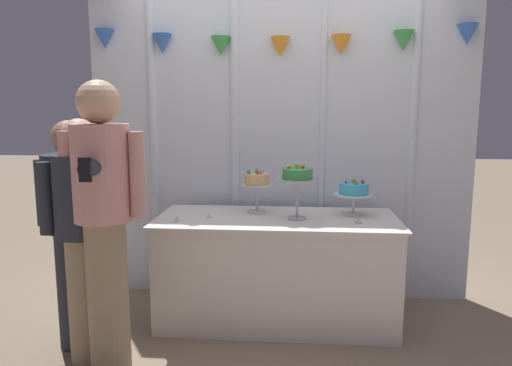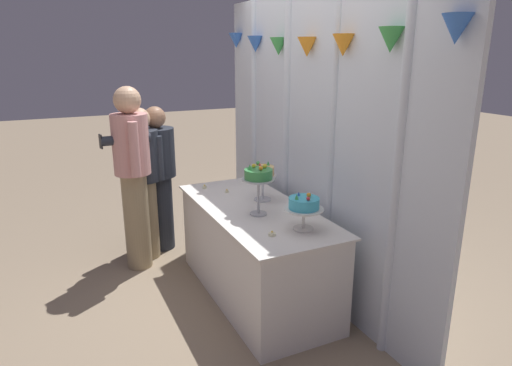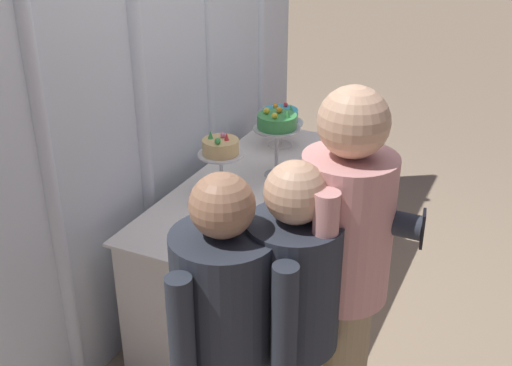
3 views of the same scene
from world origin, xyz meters
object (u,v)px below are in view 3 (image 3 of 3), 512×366
cake_display_center (277,125)px  guest_man_pink_jacket (342,287)px  guest_girl_blue_dress (293,335)px  tealight_near_left (226,225)px  cake_table (259,245)px  cake_display_leftmost (221,151)px  tealight_far_left (233,251)px  tealight_near_right (318,151)px  guest_man_dark_suit (226,351)px  cake_display_rightmost (280,118)px

cake_display_center → guest_man_pink_jacket: guest_man_pink_jacket is taller
guest_girl_blue_dress → tealight_near_left: bearing=43.6°
cake_table → cake_display_leftmost: cake_display_leftmost is taller
tealight_far_left → tealight_near_left: size_ratio=1.07×
tealight_near_right → tealight_near_left: bearing=175.3°
guest_man_dark_suit → guest_man_pink_jacket: guest_man_pink_jacket is taller
cake_display_center → tealight_near_left: (-0.62, -0.01, -0.29)m
cake_display_leftmost → guest_man_pink_jacket: bearing=-130.6°
tealight_near_right → guest_man_pink_jacket: guest_man_pink_jacket is taller
tealight_near_left → guest_girl_blue_dress: guest_girl_blue_dress is taller
guest_man_dark_suit → cake_display_center: bearing=17.0°
cake_table → guest_man_pink_jacket: (-0.95, -0.78, 0.55)m
cake_display_leftmost → guest_man_pink_jacket: guest_man_pink_jacket is taller
tealight_near_left → cake_display_rightmost: bearing=9.2°
guest_girl_blue_dress → guest_man_pink_jacket: bearing=-32.7°
tealight_far_left → guest_man_pink_jacket: bearing=-114.7°
cake_display_rightmost → guest_man_dark_suit: 1.92m
cake_display_leftmost → tealight_near_left: cake_display_leftmost is taller
tealight_near_right → guest_girl_blue_dress: size_ratio=0.03×
tealight_near_right → guest_girl_blue_dress: bearing=-162.6°
cake_table → guest_girl_blue_dress: bearing=-149.5°
cake_display_center → guest_girl_blue_dress: guest_girl_blue_dress is taller
guest_girl_blue_dress → guest_man_dark_suit: guest_girl_blue_dress is taller
tealight_near_right → cake_table: bearing=166.1°
guest_girl_blue_dress → guest_man_dark_suit: bearing=129.0°
cake_display_leftmost → guest_man_dark_suit: bearing=-151.2°
tealight_far_left → guest_man_pink_jacket: (-0.27, -0.58, 0.16)m
cake_display_rightmost → tealight_near_right: 0.30m
cake_table → tealight_near_left: bearing=-173.8°
cake_display_leftmost → tealight_far_left: cake_display_leftmost is taller
cake_table → cake_display_rightmost: cake_display_rightmost is taller
cake_table → guest_man_dark_suit: 1.42m
cake_table → tealight_near_left: size_ratio=45.92×
cake_table → tealight_near_left: tealight_near_left is taller
tealight_far_left → guest_man_pink_jacket: guest_man_pink_jacket is taller
tealight_near_right → guest_girl_blue_dress: 1.76m
guest_man_dark_suit → cake_display_rightmost: bearing=17.8°
tealight_far_left → tealight_near_left: tealight_far_left is taller
cake_display_rightmost → guest_man_pink_jacket: (-1.49, -0.89, -0.01)m
cake_table → guest_man_pink_jacket: size_ratio=1.02×
guest_girl_blue_dress → tealight_near_right: bearing=17.4°
guest_girl_blue_dress → guest_man_dark_suit: 0.24m
cake_display_center → guest_man_pink_jacket: 1.32m
cake_display_rightmost → tealight_near_left: bearing=-170.8°
cake_table → guest_man_pink_jacket: guest_man_pink_jacket is taller
guest_girl_blue_dress → guest_man_pink_jacket: (0.18, -0.11, 0.13)m
cake_table → tealight_near_right: bearing=-13.9°
guest_man_dark_suit → tealight_far_left: bearing=25.1°
cake_display_leftmost → cake_display_rightmost: size_ratio=1.20×
cake_table → guest_man_pink_jacket: 1.34m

